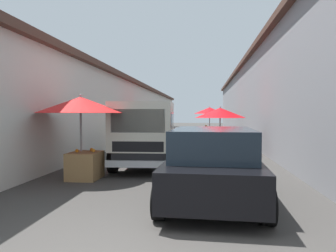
{
  "coord_description": "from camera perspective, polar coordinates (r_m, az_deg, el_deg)",
  "views": [
    {
      "loc": [
        -2.95,
        -0.98,
        1.74
      ],
      "look_at": [
        12.94,
        0.88,
        1.12
      ],
      "focal_mm": 33.27,
      "sensor_mm": 36.0,
      "label": 1
    }
  ],
  "objects": [
    {
      "name": "hatchback_car",
      "position": [
        6.35,
        8.25,
        -6.87
      ],
      "size": [
        3.96,
        2.03,
        1.45
      ],
      "color": "black",
      "rests_on": "ground"
    },
    {
      "name": "fruit_stall_far_right",
      "position": [
        22.45,
        7.51,
        1.99
      ],
      "size": [
        2.22,
        2.22,
        2.29
      ],
      "color": "#9E9EA3",
      "rests_on": "ground"
    },
    {
      "name": "delivery_truck",
      "position": [
        9.81,
        -4.1,
        -1.88
      ],
      "size": [
        4.98,
        2.12,
        2.08
      ],
      "color": "black",
      "rests_on": "ground"
    },
    {
      "name": "vendor_by_crates",
      "position": [
        13.52,
        -5.95,
        -1.07
      ],
      "size": [
        0.54,
        0.45,
        1.67
      ],
      "color": "navy",
      "rests_on": "ground"
    },
    {
      "name": "fruit_stall_near_right",
      "position": [
        18.59,
        -3.82,
        2.09
      ],
      "size": [
        2.39,
        2.39,
        2.25
      ],
      "color": "#9E9EA3",
      "rests_on": "ground"
    },
    {
      "name": "ground",
      "position": [
        16.57,
        3.25,
        -3.82
      ],
      "size": [
        90.0,
        90.0,
        0.0
      ],
      "primitive_type": "plane",
      "color": "#3D3A38"
    },
    {
      "name": "building_left_whitewash",
      "position": [
        20.34,
        -16.52,
        2.77
      ],
      "size": [
        49.8,
        7.5,
        3.92
      ],
      "color": "beige",
      "rests_on": "ground"
    },
    {
      "name": "plastic_stool",
      "position": [
        7.63,
        13.48,
        -8.5
      ],
      "size": [
        0.3,
        0.3,
        0.43
      ],
      "color": "#1E8C3F",
      "rests_on": "ground"
    },
    {
      "name": "parked_scooter",
      "position": [
        15.13,
        11.16,
        -2.72
      ],
      "size": [
        1.68,
        0.52,
        1.14
      ],
      "color": "black",
      "rests_on": "ground"
    },
    {
      "name": "building_right_concrete",
      "position": [
        19.67,
        24.63,
        4.48
      ],
      "size": [
        49.8,
        7.5,
        5.15
      ],
      "color": "gray",
      "rests_on": "ground"
    },
    {
      "name": "fruit_stall_near_left",
      "position": [
        8.78,
        -15.58,
        1.92
      ],
      "size": [
        2.37,
        2.37,
        2.29
      ],
      "color": "#9E9EA3",
      "rests_on": "ground"
    },
    {
      "name": "fruit_stall_mid_lane",
      "position": [
        13.51,
        9.7,
        1.36
      ],
      "size": [
        2.15,
        2.15,
        2.08
      ],
      "color": "#9E9EA3",
      "rests_on": "ground"
    }
  ]
}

